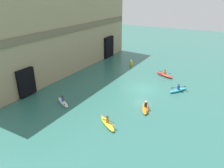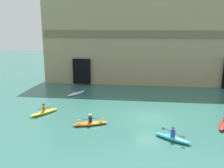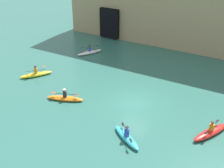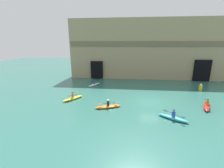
{
  "view_description": "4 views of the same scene",
  "coord_description": "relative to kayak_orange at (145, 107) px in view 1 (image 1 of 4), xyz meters",
  "views": [
    {
      "loc": [
        -27.89,
        -10.46,
        13.34
      ],
      "look_at": [
        -3.44,
        3.31,
        1.39
      ],
      "focal_mm": 35.0,
      "sensor_mm": 36.0,
      "label": 1
    },
    {
      "loc": [
        -0.91,
        -23.48,
        9.05
      ],
      "look_at": [
        -4.16,
        3.57,
        2.46
      ],
      "focal_mm": 40.0,
      "sensor_mm": 36.0,
      "label": 2
    },
    {
      "loc": [
        9.56,
        -20.65,
        13.94
      ],
      "look_at": [
        -2.69,
        0.89,
        0.72
      ],
      "focal_mm": 50.0,
      "sensor_mm": 36.0,
      "label": 3
    },
    {
      "loc": [
        -3.2,
        -19.48,
        7.73
      ],
      "look_at": [
        -5.25,
        0.53,
        2.24
      ],
      "focal_mm": 24.0,
      "sensor_mm": 36.0,
      "label": 4
    }
  ],
  "objects": [
    {
      "name": "cliff_bluff",
      "position": [
        6.93,
        18.25,
        6.15
      ],
      "size": [
        34.8,
        5.63,
        12.78
      ],
      "color": "#9E8966",
      "rests_on": "ground"
    },
    {
      "name": "kayak_yellow",
      "position": [
        -5.33,
        2.29,
        0.02
      ],
      "size": [
        2.41,
        3.0,
        1.09
      ],
      "rotation": [
        0.0,
        0.0,
        4.09
      ],
      "color": "yellow",
      "rests_on": "ground"
    },
    {
      "name": "kayak_white",
      "position": [
        -3.88,
        9.78,
        0.01
      ],
      "size": [
        2.08,
        3.02,
        1.05
      ],
      "rotation": [
        0.0,
        0.0,
        4.2
      ],
      "color": "white",
      "rests_on": "ground"
    },
    {
      "name": "kayak_red",
      "position": [
        12.18,
        1.31,
        0.04
      ],
      "size": [
        2.18,
        3.46,
        1.11
      ],
      "rotation": [
        0.0,
        0.0,
        4.26
      ],
      "color": "red",
      "rests_on": "ground"
    },
    {
      "name": "kayak_cyan",
      "position": [
        7.13,
        -2.23,
        0.03
      ],
      "size": [
        2.97,
        2.21,
        1.12
      ],
      "rotation": [
        0.0,
        0.0,
        5.72
      ],
      "color": "#33B2C6",
      "rests_on": "ground"
    },
    {
      "name": "ground_plane",
      "position": [
        5.42,
        2.52,
        -0.21
      ],
      "size": [
        120.0,
        120.0,
        0.0
      ],
      "primitive_type": "plane",
      "color": "#2D665B"
    },
    {
      "name": "kayak_orange",
      "position": [
        0.0,
        0.0,
        0.0
      ],
      "size": [
        3.29,
        1.81,
        1.07
      ],
      "rotation": [
        0.0,
        0.0,
        0.35
      ],
      "color": "orange",
      "rests_on": "ground"
    },
    {
      "name": "marker_buoy",
      "position": [
        14.68,
        8.73,
        0.39
      ],
      "size": [
        0.55,
        0.55,
        1.27
      ],
      "color": "yellow",
      "rests_on": "ground"
    }
  ]
}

